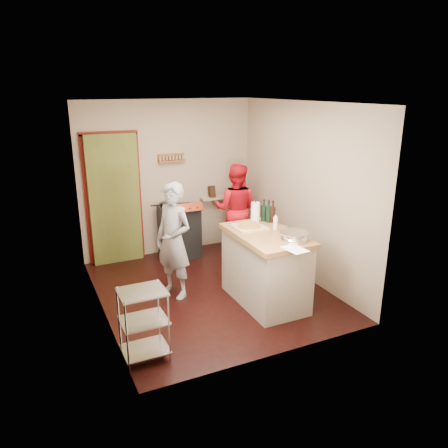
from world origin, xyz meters
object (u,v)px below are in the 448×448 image
(stove, at_px, (179,231))
(person_stripe, at_px, (174,241))
(person_red, at_px, (236,209))
(island, at_px, (265,266))
(wire_shelving, at_px, (144,321))

(stove, bearing_deg, person_stripe, -112.20)
(stove, distance_m, person_red, 1.03)
(island, height_order, person_red, person_red)
(wire_shelving, height_order, person_stripe, person_stripe)
(stove, xyz_separation_m, person_stripe, (-0.55, -1.35, 0.35))
(wire_shelving, height_order, person_red, person_red)
(island, distance_m, person_red, 1.89)
(island, bearing_deg, person_red, 75.62)
(person_stripe, xyz_separation_m, person_red, (1.50, 1.12, -0.02))
(stove, relative_size, wire_shelving, 1.26)
(wire_shelving, relative_size, person_stripe, 0.50)
(island, bearing_deg, wire_shelving, -162.17)
(person_stripe, bearing_deg, stove, 130.00)
(island, xyz_separation_m, person_red, (0.47, 1.82, 0.27))
(wire_shelving, bearing_deg, person_stripe, 58.62)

